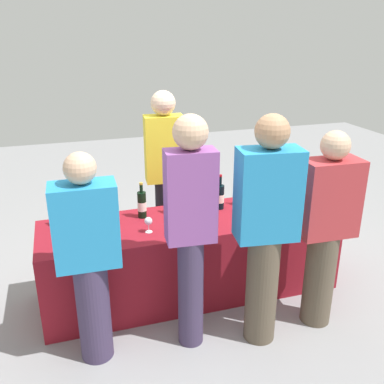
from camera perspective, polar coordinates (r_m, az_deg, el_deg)
The scene contains 20 objects.
ground_plane at distance 4.05m, azimuth 0.00°, elevation -12.94°, with size 12.00×12.00×0.00m, color gray.
tasting_table at distance 3.86m, azimuth 0.00°, elevation -8.50°, with size 2.58×0.73×0.72m, color maroon.
wine_bottle_0 at distance 3.67m, azimuth -16.73°, elevation -2.81°, with size 0.08×0.08×0.31m.
wine_bottle_1 at distance 3.61m, azimuth -15.13°, elevation -3.05°, with size 0.07×0.07×0.30m.
wine_bottle_2 at distance 3.60m, azimuth -10.60°, elevation -2.84°, with size 0.07×0.07×0.29m.
wine_bottle_3 at distance 3.71m, azimuth -6.69°, elevation -1.66°, with size 0.08×0.08×0.32m.
wine_bottle_4 at distance 3.75m, azimuth -2.00°, elevation -1.40°, with size 0.08×0.08×0.30m.
wine_bottle_5 at distance 3.87m, azimuth 3.72°, elevation -0.60°, with size 0.08×0.08×0.32m.
wine_bottle_6 at distance 3.95m, azimuth 7.41°, elevation -0.17°, with size 0.07×0.07×0.34m.
wine_bottle_7 at distance 4.09m, azimuth 12.61°, elevation 0.02°, with size 0.07×0.07×0.30m.
wine_glass_0 at distance 3.44m, azimuth -5.83°, elevation -3.95°, with size 0.06×0.06×0.13m.
wine_glass_1 at distance 3.58m, azimuth 2.79°, elevation -2.63°, with size 0.07×0.07×0.15m.
wine_glass_2 at distance 3.87m, azimuth 10.67°, elevation -1.17°, with size 0.07×0.07×0.14m.
ice_bucket at distance 3.42m, azimuth -14.59°, elevation -4.81°, with size 0.21×0.21×0.17m, color silver.
server_pouring at distance 4.19m, azimuth -3.66°, elevation 2.87°, with size 0.38×0.24×1.73m.
guest_0 at distance 2.99m, azimuth -13.62°, elevation -8.28°, with size 0.43×0.25×1.55m.
guest_1 at distance 2.97m, azimuth -0.19°, elevation -4.33°, with size 0.36×0.24×1.76m.
guest_2 at distance 3.08m, azimuth 9.80°, elevation -4.60°, with size 0.46×0.30×1.75m.
guest_3 at distance 3.41m, azimuth 17.35°, elevation -4.42°, with size 0.44×0.26×1.59m.
menu_board at distance 4.95m, azimuth 9.36°, elevation -1.45°, with size 0.56×0.03×0.78m, color white.
Camera 1 is at (-1.01, -3.20, 2.26)m, focal length 40.05 mm.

